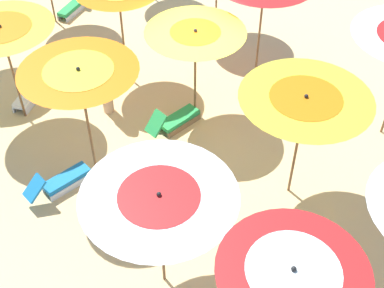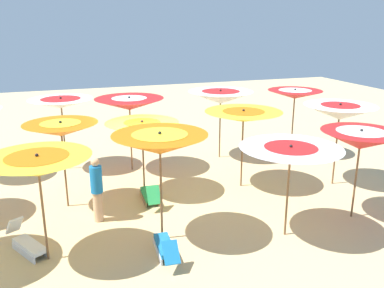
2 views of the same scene
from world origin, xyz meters
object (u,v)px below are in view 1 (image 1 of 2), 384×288
at_px(beach_umbrella_6, 305,105).
at_px(beachgoer_0, 105,80).
at_px(lounger_2, 30,91).
at_px(beach_umbrella_11, 159,202).
at_px(lounger_0, 175,120).
at_px(lounger_3, 72,6).
at_px(beach_umbrella_12, 80,80).
at_px(lounger_1, 62,181).
at_px(beach_umbrella_13, 2,36).
at_px(beach_umbrella_10, 291,280).
at_px(beach_umbrella_7, 195,38).

bearing_deg(beach_umbrella_6, beachgoer_0, 11.90).
bearing_deg(lounger_2, beach_umbrella_11, 49.09).
xyz_separation_m(lounger_0, lounger_3, (5.59, -1.40, -0.01)).
xyz_separation_m(lounger_2, beachgoer_0, (-1.64, -0.97, 0.66)).
height_order(lounger_2, lounger_3, lounger_2).
relative_size(beach_umbrella_12, lounger_1, 1.89).
xyz_separation_m(lounger_3, beachgoer_0, (-4.12, 2.07, 0.67)).
bearing_deg(beachgoer_0, lounger_2, 64.10).
distance_m(beach_umbrella_6, beach_umbrella_12, 3.85).
distance_m(beach_umbrella_12, lounger_0, 2.91).
relative_size(beach_umbrella_13, beachgoer_0, 1.41).
relative_size(beach_umbrella_10, beach_umbrella_11, 1.02).
distance_m(lounger_1, lounger_2, 3.02).
height_order(beach_umbrella_6, beach_umbrella_10, beach_umbrella_6).
distance_m(beach_umbrella_11, lounger_2, 6.08).
distance_m(beach_umbrella_7, beach_umbrella_12, 2.70).
relative_size(beach_umbrella_13, lounger_2, 1.83).
relative_size(beach_umbrella_6, beachgoer_0, 1.43).
height_order(lounger_3, beachgoer_0, beachgoer_0).
bearing_deg(lounger_0, beach_umbrella_11, -134.91).
bearing_deg(beach_umbrella_11, lounger_3, -27.16).
bearing_deg(lounger_3, beach_umbrella_7, 61.36).
bearing_deg(beach_umbrella_13, beachgoer_0, -130.55).
height_order(beach_umbrella_13, lounger_3, beach_umbrella_13).
height_order(beach_umbrella_10, beach_umbrella_12, beach_umbrella_12).
relative_size(lounger_3, beachgoer_0, 0.82).
bearing_deg(beach_umbrella_10, beach_umbrella_13, -3.40).
height_order(beach_umbrella_7, beach_umbrella_12, beach_umbrella_12).
bearing_deg(lounger_3, lounger_2, 18.41).
distance_m(beach_umbrella_6, beach_umbrella_7, 2.94).
distance_m(beach_umbrella_11, beachgoer_0, 4.72).
height_order(lounger_1, beachgoer_0, beachgoer_0).
xyz_separation_m(lounger_1, lounger_3, (5.28, -4.18, -0.00)).
xyz_separation_m(beach_umbrella_11, beach_umbrella_13, (5.28, -0.70, 0.09)).
bearing_deg(lounger_3, beach_umbrella_11, 42.00).
height_order(beach_umbrella_7, lounger_1, beach_umbrella_7).
distance_m(beach_umbrella_12, lounger_2, 3.60).
bearing_deg(beach_umbrella_10, beach_umbrella_7, -33.91).
bearing_deg(lounger_2, beach_umbrella_10, 54.05).
bearing_deg(beachgoer_0, lounger_3, 6.73).
bearing_deg(lounger_2, beach_umbrella_6, 78.07).
bearing_deg(beach_umbrella_6, beach_umbrella_13, 22.78).
bearing_deg(beach_umbrella_7, lounger_3, -7.79).
relative_size(beach_umbrella_10, lounger_2, 1.81).
bearing_deg(lounger_0, lounger_1, 175.90).
height_order(beach_umbrella_10, beach_umbrella_11, beach_umbrella_10).
bearing_deg(beach_umbrella_6, lounger_3, -7.70).
distance_m(beach_umbrella_13, beachgoer_0, 2.24).
distance_m(beach_umbrella_13, lounger_0, 3.89).
relative_size(lounger_1, lounger_2, 1.05).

